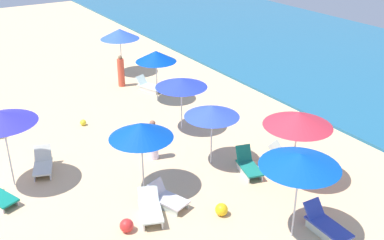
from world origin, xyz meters
TOP-DOWN VIEW (x-y plane):
  - umbrella_0 at (-0.26, 8.76)m, footprint 2.08×2.08m
  - umbrella_1 at (2.68, 8.21)m, footprint 1.91×1.91m
  - umbrella_3 at (7.18, 7.88)m, footprint 2.14×2.14m
  - lounge_chair_3_0 at (7.59, 8.76)m, footprint 1.50×0.66m
  - umbrella_4 at (5.09, 9.85)m, footprint 2.21×2.21m
  - lounge_chair_4_0 at (3.91, 8.92)m, footprint 1.41×0.88m
  - lounge_chair_4_1 at (4.18, 10.50)m, footprint 1.58×1.09m
  - umbrella_5 at (-7.93, 9.55)m, footprint 2.08×2.08m
  - umbrella_6 at (-3.44, 9.33)m, footprint 1.87×1.87m
  - lounge_chair_6_0 at (-4.87, 9.62)m, footprint 1.51×1.01m
  - umbrella_8 at (2.92, 5.42)m, footprint 2.01×2.01m
  - lounge_chair_8_0 at (4.32, 4.93)m, footprint 1.50×1.05m
  - lounge_chair_8_1 at (4.08, 5.63)m, footprint 1.36×0.99m
  - umbrella_9 at (0.40, 1.92)m, footprint 2.15×2.15m
  - lounge_chair_9_0 at (0.08, 2.98)m, footprint 1.43×0.99m
  - beachgoer_0 at (1.28, 6.65)m, footprint 0.40×0.40m
  - beachgoer_1 at (-6.15, 8.72)m, footprint 0.48×0.48m
  - beach_ball_0 at (-2.74, 5.43)m, footprint 0.26×0.26m
  - beach_ball_1 at (5.36, 6.76)m, footprint 0.39×0.39m
  - beach_ball_2 at (4.56, 4.06)m, footprint 0.40×0.40m

SIDE VIEW (x-z plane):
  - beach_ball_0 at x=-2.74m, z-range 0.00..0.26m
  - beach_ball_1 at x=5.36m, z-range 0.00..0.39m
  - beach_ball_2 at x=4.56m, z-range 0.00..0.40m
  - lounge_chair_6_0 at x=-4.87m, z-range -0.09..0.55m
  - lounge_chair_4_1 at x=4.18m, z-range -0.07..0.58m
  - lounge_chair_8_1 at x=4.08m, z-range -0.09..0.60m
  - lounge_chair_9_0 at x=0.08m, z-range -0.11..0.66m
  - lounge_chair_3_0 at x=7.59m, z-range -0.08..0.64m
  - lounge_chair_8_0 at x=4.32m, z-range -0.06..0.62m
  - lounge_chair_4_0 at x=3.91m, z-range -0.12..0.69m
  - beachgoer_0 at x=1.28m, z-range -0.06..1.45m
  - beachgoer_1 at x=-6.15m, z-range -0.06..1.56m
  - umbrella_1 at x=2.68m, z-range 0.92..3.15m
  - umbrella_0 at x=-0.26m, z-range 0.92..3.15m
  - umbrella_8 at x=2.92m, z-range 0.95..3.34m
  - umbrella_6 at x=-3.44m, z-range 0.96..3.40m
  - umbrella_5 at x=-7.93m, z-range 0.97..3.44m
  - umbrella_4 at x=5.09m, z-range 1.02..3.55m
  - umbrella_3 at x=7.18m, z-range 1.12..3.73m
  - umbrella_9 at x=0.40m, z-range 1.13..3.77m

